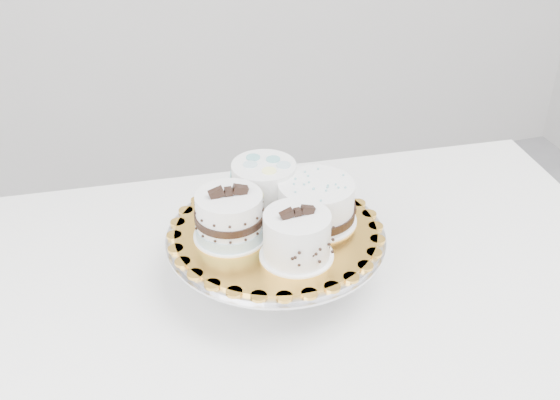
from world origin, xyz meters
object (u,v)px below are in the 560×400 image
object	(u,v)px
cake_stand	(276,247)
cake_swirl	(297,237)
cake_ribbon	(317,203)
cake_banded	(230,218)
cake_board	(276,231)
table	(297,325)
cake_dots	(264,184)

from	to	relation	value
cake_stand	cake_swirl	bearing A→B (deg)	-82.60
cake_stand	cake_ribbon	xyz separation A→B (m)	(0.07, 0.01, 0.07)
cake_banded	cake_board	bearing A→B (deg)	-2.27
cake_banded	table	bearing A→B (deg)	-19.21
table	cake_stand	world-z (taller)	cake_stand
cake_ribbon	cake_banded	bearing A→B (deg)	-166.97
cake_banded	cake_dots	world-z (taller)	cake_banded
cake_dots	cake_board	bearing A→B (deg)	-109.89
cake_banded	cake_dots	xyz separation A→B (m)	(0.08, 0.07, 0.00)
table	cake_board	size ratio (longest dim) A/B	3.91
cake_stand	cake_banded	distance (m)	0.10
cake_board	cake_swirl	distance (m)	0.08
cake_board	cake_swirl	world-z (taller)	cake_swirl
table	cake_dots	xyz separation A→B (m)	(-0.02, 0.11, 0.22)
cake_banded	cake_dots	distance (m)	0.10
cake_stand	cake_swirl	xyz separation A→B (m)	(0.01, -0.07, 0.07)
cake_swirl	cake_banded	distance (m)	0.11
cake_board	cake_banded	world-z (taller)	cake_banded
table	cake_banded	size ratio (longest dim) A/B	10.89
cake_stand	cake_board	size ratio (longest dim) A/B	1.09
table	cake_board	world-z (taller)	cake_board
cake_board	cake_stand	bearing A→B (deg)	0.00
table	cake_ribbon	xyz separation A→B (m)	(0.04, 0.04, 0.21)
table	cake_dots	distance (m)	0.24
cake_swirl	cake_dots	distance (m)	0.15
table	cake_stand	distance (m)	0.15
cake_banded	cake_swirl	bearing A→B (deg)	-42.09
cake_stand	cake_board	xyz separation A→B (m)	(-0.00, 0.00, 0.03)
table	cake_swirl	xyz separation A→B (m)	(-0.02, -0.04, 0.21)
cake_stand	cake_dots	bearing A→B (deg)	87.55
cake_banded	cake_stand	bearing A→B (deg)	-2.27
table	cake_board	xyz separation A→B (m)	(-0.03, 0.03, 0.18)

